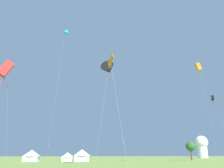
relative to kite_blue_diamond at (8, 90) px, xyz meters
name	(u,v)px	position (x,y,z in m)	size (l,w,h in m)	color
kite_blue_diamond	(8,90)	(0.00, 0.00, 0.00)	(2.54, 1.27, 18.98)	blue
kite_red_box	(6,69)	(10.22, -30.37, -5.53)	(2.95, 1.59, 12.93)	red
kite_cyan_delta	(65,32)	(12.46, 5.71, 20.47)	(3.21, 3.45, 38.73)	#1EB7CC
kite_orange_diamond	(111,62)	(22.66, -33.81, -5.52)	(1.92, 1.99, 12.93)	orange
kite_black_box	(213,98)	(53.01, -1.90, -1.21)	(2.62, 2.87, 16.94)	black
kite_orange_box	(199,67)	(53.72, 4.78, 10.32)	(2.25, 2.96, 28.95)	orange
kite_black_delta	(108,69)	(23.97, -15.62, 0.60)	(4.00, 4.12, 19.54)	black
festival_tent_center	(32,155)	(5.24, 9.65, -15.64)	(4.75, 4.75, 3.08)	white
festival_tent_left	(67,156)	(14.95, 9.65, -16.01)	(3.71, 3.71, 2.41)	white
festival_tent_right	(82,155)	(18.91, 9.65, -15.57)	(4.95, 4.95, 3.22)	white
observatory_dome	(202,145)	(77.38, 54.72, -11.34)	(6.40, 6.40, 10.80)	white
tree_distant_left	(190,146)	(53.30, 15.04, -13.06)	(3.00, 3.00, 5.85)	brown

